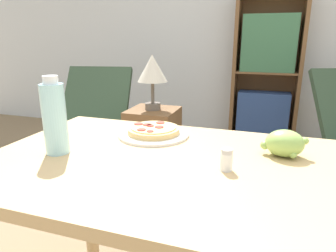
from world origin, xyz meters
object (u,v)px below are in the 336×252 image
(drink_bottle, at_px, (55,118))
(bookshelf, at_px, (266,79))
(pizza_on_plate, at_px, (154,132))
(table_lamp, at_px, (152,71))
(salt_shaker, at_px, (226,160))
(lounge_chair_near, at_px, (91,144))
(grape_bunch, at_px, (284,143))
(side_table, at_px, (154,150))

(drink_bottle, distance_m, bookshelf, 2.58)
(drink_bottle, relative_size, bookshelf, 0.16)
(pizza_on_plate, bearing_deg, table_lamp, 111.37)
(bookshelf, distance_m, table_lamp, 1.50)
(salt_shaker, distance_m, lounge_chair_near, 1.79)
(drink_bottle, relative_size, table_lamp, 0.64)
(pizza_on_plate, xyz_separation_m, salt_shaker, (0.30, -0.23, 0.02))
(grape_bunch, bearing_deg, table_lamp, 129.16)
(grape_bunch, relative_size, lounge_chair_near, 0.16)
(pizza_on_plate, distance_m, bookshelf, 2.27)
(grape_bunch, height_order, lounge_chair_near, lounge_chair_near)
(bookshelf, xyz_separation_m, side_table, (-0.74, -1.29, -0.40))
(bookshelf, distance_m, side_table, 1.54)
(lounge_chair_near, xyz_separation_m, side_table, (0.55, -0.02, 0.03))
(bookshelf, bearing_deg, grape_bunch, -87.89)
(salt_shaker, bearing_deg, drink_bottle, -176.30)
(pizza_on_plate, distance_m, table_lamp, 1.03)
(grape_bunch, height_order, drink_bottle, drink_bottle)
(drink_bottle, relative_size, salt_shaker, 3.91)
(grape_bunch, xyz_separation_m, side_table, (-0.83, 1.02, -0.49))
(grape_bunch, height_order, bookshelf, bookshelf)
(salt_shaker, xyz_separation_m, bookshelf, (0.07, 2.47, -0.08))
(side_table, bearing_deg, lounge_chair_near, 177.75)
(salt_shaker, bearing_deg, pizza_on_plate, 143.15)
(table_lamp, bearing_deg, pizza_on_plate, -68.63)
(lounge_chair_near, height_order, side_table, lounge_chair_near)
(lounge_chair_near, bearing_deg, drink_bottle, -72.33)
(pizza_on_plate, height_order, table_lamp, table_lamp)
(pizza_on_plate, height_order, salt_shaker, salt_shaker)
(pizza_on_plate, relative_size, drink_bottle, 1.08)
(pizza_on_plate, xyz_separation_m, grape_bunch, (0.46, -0.06, 0.03))
(pizza_on_plate, bearing_deg, grape_bunch, -8.02)
(drink_bottle, height_order, salt_shaker, drink_bottle)
(bookshelf, relative_size, side_table, 2.50)
(side_table, height_order, table_lamp, table_lamp)
(bookshelf, bearing_deg, pizza_on_plate, -99.40)
(pizza_on_plate, xyz_separation_m, side_table, (-0.37, 0.95, -0.47))
(pizza_on_plate, bearing_deg, salt_shaker, -36.85)
(pizza_on_plate, bearing_deg, bookshelf, 80.60)
(grape_bunch, xyz_separation_m, bookshelf, (-0.08, 2.30, -0.09))
(drink_bottle, height_order, bookshelf, bookshelf)
(grape_bunch, bearing_deg, bookshelf, 92.11)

